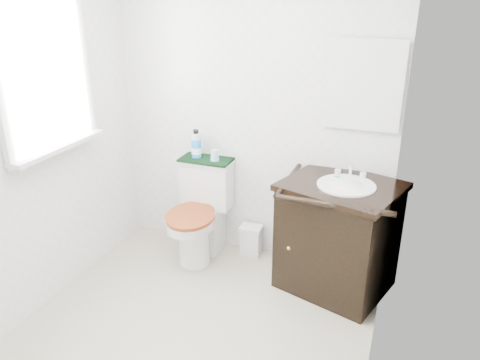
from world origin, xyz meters
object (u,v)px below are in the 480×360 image
Objects in this scene: vanity at (338,234)px; trash_bin at (251,240)px; mouthwash_bottle at (196,145)px; toilet at (201,216)px; cup at (215,155)px.

vanity reaches higher than trash_bin.
vanity is 4.05× the size of mouthwash_bottle.
toilet is 0.52m from cup.
toilet is 0.46m from trash_bin.
vanity is 1.31m from mouthwash_bottle.
mouthwash_bottle reaches higher than cup.
trash_bin is 0.91m from mouthwash_bottle.
trash_bin is at bearing 18.88° from toilet.
cup reaches higher than trash_bin.
trash_bin is 2.99× the size of cup.
mouthwash_bottle is at bearing 171.54° from cup.
toilet is 1.12m from vanity.
vanity reaches higher than toilet.
cup is at bearing -8.46° from mouthwash_bottle.
toilet is 0.58m from mouthwash_bottle.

